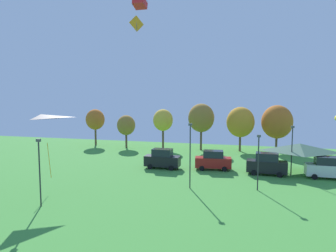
# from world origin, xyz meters

# --- Properties ---
(kite_flying_6) EXTENTS (1.31, 1.50, 1.96)m
(kite_flying_6) POSITION_xyz_m (-10.42, 36.00, 17.89)
(kite_flying_6) COLOR orange
(kite_flying_8) EXTENTS (3.54, 4.12, 5.16)m
(kite_flying_8) POSITION_xyz_m (-17.20, 27.04, 6.16)
(kite_flying_8) COLOR black
(parked_car_leftmost) EXTENTS (4.53, 1.95, 2.55)m
(parked_car_leftmost) POSITION_xyz_m (-7.88, 38.19, 1.24)
(parked_car_leftmost) COLOR black
(parked_car_leftmost) RESTS_ON ground
(parked_car_second_from_left) EXTENTS (4.67, 2.33, 2.45)m
(parked_car_second_from_left) POSITION_xyz_m (-1.47, 39.18, 1.20)
(parked_car_second_from_left) COLOR maroon
(parked_car_second_from_left) RESTS_ON ground
(parked_car_third_from_left) EXTENTS (4.68, 2.15, 2.63)m
(parked_car_third_from_left) POSITION_xyz_m (4.94, 38.27, 1.28)
(parked_car_third_from_left) COLOR black
(parked_car_third_from_left) RESTS_ON ground
(parked_car_rightmost_in_row) EXTENTS (4.40, 1.94, 2.51)m
(parked_car_rightmost_in_row) POSITION_xyz_m (11.35, 38.27, 1.23)
(parked_car_rightmost_in_row) COLOR silver
(parked_car_rightmost_in_row) RESTS_ON ground
(park_pavilion) EXTENTS (6.87, 5.04, 3.60)m
(park_pavilion) POSITION_xyz_m (8.80, 40.28, 3.08)
(park_pavilion) COLOR brown
(park_pavilion) RESTS_ON ground
(light_post_0) EXTENTS (0.36, 0.20, 5.52)m
(light_post_0) POSITION_xyz_m (3.71, 31.79, 3.15)
(light_post_0) COLOR #2D2D33
(light_post_0) RESTS_ON ground
(light_post_1) EXTENTS (0.36, 0.20, 5.73)m
(light_post_1) POSITION_xyz_m (-14.08, 22.58, 3.26)
(light_post_1) COLOR #2D2D33
(light_post_1) RESTS_ON ground
(light_post_2) EXTENTS (0.36, 0.20, 5.88)m
(light_post_2) POSITION_xyz_m (7.67, 38.44, 3.34)
(light_post_2) COLOR #2D2D33
(light_post_2) RESTS_ON ground
(light_post_3) EXTENTS (0.36, 0.20, 6.59)m
(light_post_3) POSITION_xyz_m (-2.87, 30.74, 3.70)
(light_post_3) COLOR #2D2D33
(light_post_3) RESTS_ON ground
(treeline_tree_0) EXTENTS (3.56, 3.56, 6.90)m
(treeline_tree_0) POSITION_xyz_m (-25.50, 53.19, 4.91)
(treeline_tree_0) COLOR brown
(treeline_tree_0) RESTS_ON ground
(treeline_tree_1) EXTENTS (3.30, 3.30, 5.93)m
(treeline_tree_1) POSITION_xyz_m (-18.63, 51.93, 4.09)
(treeline_tree_1) COLOR brown
(treeline_tree_1) RESTS_ON ground
(treeline_tree_2) EXTENTS (3.51, 3.51, 7.06)m
(treeline_tree_2) POSITION_xyz_m (-11.85, 52.54, 5.10)
(treeline_tree_2) COLOR brown
(treeline_tree_2) RESTS_ON ground
(treeline_tree_3) EXTENTS (4.50, 4.50, 8.09)m
(treeline_tree_3) POSITION_xyz_m (-5.11, 53.06, 5.60)
(treeline_tree_3) COLOR brown
(treeline_tree_3) RESTS_ON ground
(treeline_tree_4) EXTENTS (4.66, 4.66, 7.54)m
(treeline_tree_4) POSITION_xyz_m (1.49, 53.53, 4.97)
(treeline_tree_4) COLOR brown
(treeline_tree_4) RESTS_ON ground
(treeline_tree_5) EXTENTS (5.06, 5.06, 7.87)m
(treeline_tree_5) POSITION_xyz_m (7.40, 54.28, 5.08)
(treeline_tree_5) COLOR brown
(treeline_tree_5) RESTS_ON ground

